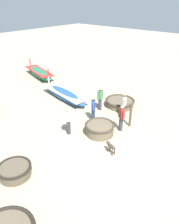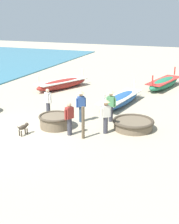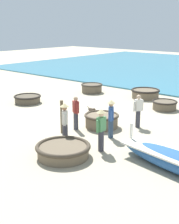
{
  "view_description": "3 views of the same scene",
  "coord_description": "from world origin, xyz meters",
  "px_view_note": "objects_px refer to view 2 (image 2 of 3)",
  "views": [
    {
      "loc": [
        -6.61,
        -4.48,
        6.8
      ],
      "look_at": [
        1.59,
        2.63,
        0.99
      ],
      "focal_mm": 35.0,
      "sensor_mm": 36.0,
      "label": 1
    },
    {
      "loc": [
        8.16,
        -11.21,
        5.54
      ],
      "look_at": [
        2.95,
        2.41,
        0.77
      ],
      "focal_mm": 50.0,
      "sensor_mm": 36.0,
      "label": 2
    },
    {
      "loc": [
        12.44,
        10.52,
        4.68
      ],
      "look_at": [
        2.83,
        2.2,
        1.13
      ],
      "focal_mm": 50.0,
      "sensor_mm": 36.0,
      "label": 3
    }
  ],
  "objects_px": {
    "fisherman_standing_left": "(69,118)",
    "fisherman_by_coracle": "(111,104)",
    "fisherman_with_hat": "(48,102)",
    "fisherman_standing_right": "(106,114)",
    "coracle_upturned": "(55,121)",
    "long_boat_red_hull": "(164,83)",
    "dog": "(24,127)",
    "mooring_post_shoreline": "(83,123)",
    "coracle_front_left": "(133,124)",
    "long_boat_blue_hull": "(62,84)",
    "long_boat_white_hull": "(121,100)",
    "fisherman_hauling": "(81,104)"
  },
  "relations": [
    {
      "from": "coracle_front_left",
      "to": "dog",
      "type": "bearing_deg",
      "value": -151.01
    },
    {
      "from": "coracle_front_left",
      "to": "fisherman_standing_left",
      "type": "bearing_deg",
      "value": -145.3
    },
    {
      "from": "coracle_upturned",
      "to": "mooring_post_shoreline",
      "type": "bearing_deg",
      "value": -24.37
    },
    {
      "from": "fisherman_by_coracle",
      "to": "dog",
      "type": "xyz_separation_m",
      "value": [
        -3.23,
        -3.23,
        -0.59
      ]
    },
    {
      "from": "fisherman_by_coracle",
      "to": "fisherman_standing_left",
      "type": "relative_size",
      "value": 1.06
    },
    {
      "from": "fisherman_standing_left",
      "to": "dog",
      "type": "bearing_deg",
      "value": -159.45
    },
    {
      "from": "fisherman_hauling",
      "to": "fisherman_standing_right",
      "type": "xyz_separation_m",
      "value": [
        1.68,
        -1.07,
        0.0
      ]
    },
    {
      "from": "fisherman_standing_left",
      "to": "fisherman_by_coracle",
      "type": "bearing_deg",
      "value": 63.59
    },
    {
      "from": "long_boat_white_hull",
      "to": "fisherman_hauling",
      "type": "distance_m",
      "value": 3.89
    },
    {
      "from": "fisherman_standing_left",
      "to": "fisherman_standing_right",
      "type": "relative_size",
      "value": 0.94
    },
    {
      "from": "mooring_post_shoreline",
      "to": "long_boat_red_hull",
      "type": "bearing_deg",
      "value": 79.79
    },
    {
      "from": "long_boat_blue_hull",
      "to": "mooring_post_shoreline",
      "type": "relative_size",
      "value": 3.07
    },
    {
      "from": "fisherman_standing_left",
      "to": "fisherman_standing_right",
      "type": "xyz_separation_m",
      "value": [
        1.49,
        0.8,
        0.12
      ]
    },
    {
      "from": "fisherman_by_coracle",
      "to": "fisherman_standing_left",
      "type": "xyz_separation_m",
      "value": [
        -1.23,
        -2.48,
        -0.12
      ]
    },
    {
      "from": "coracle_front_left",
      "to": "fisherman_by_coracle",
      "type": "relative_size",
      "value": 1.22
    },
    {
      "from": "coracle_front_left",
      "to": "fisherman_hauling",
      "type": "distance_m",
      "value": 2.86
    },
    {
      "from": "fisherman_standing_right",
      "to": "mooring_post_shoreline",
      "type": "relative_size",
      "value": 1.11
    },
    {
      "from": "fisherman_with_hat",
      "to": "fisherman_standing_right",
      "type": "bearing_deg",
      "value": -17.88
    },
    {
      "from": "long_boat_blue_hull",
      "to": "long_boat_red_hull",
      "type": "bearing_deg",
      "value": 22.51
    },
    {
      "from": "fisherman_standing_right",
      "to": "fisherman_with_hat",
      "type": "xyz_separation_m",
      "value": [
        -3.65,
        1.18,
        -0.12
      ]
    },
    {
      "from": "coracle_upturned",
      "to": "fisherman_standing_right",
      "type": "bearing_deg",
      "value": 3.0
    },
    {
      "from": "long_boat_red_hull",
      "to": "dog",
      "type": "distance_m",
      "value": 12.62
    },
    {
      "from": "long_boat_red_hull",
      "to": "fisherman_standing_left",
      "type": "distance_m",
      "value": 11.3
    },
    {
      "from": "fisherman_by_coracle",
      "to": "mooring_post_shoreline",
      "type": "xyz_separation_m",
      "value": [
        -0.49,
        -2.63,
        -0.21
      ]
    },
    {
      "from": "fisherman_hauling",
      "to": "fisherman_with_hat",
      "type": "xyz_separation_m",
      "value": [
        -1.98,
        0.11,
        -0.12
      ]
    },
    {
      "from": "fisherman_standing_right",
      "to": "fisherman_by_coracle",
      "type": "bearing_deg",
      "value": 98.8
    },
    {
      "from": "long_boat_white_hull",
      "to": "fisherman_standing_right",
      "type": "bearing_deg",
      "value": -82.97
    },
    {
      "from": "coracle_front_left",
      "to": "long_boat_blue_hull",
      "type": "bearing_deg",
      "value": 137.58
    },
    {
      "from": "fisherman_with_hat",
      "to": "coracle_upturned",
      "type": "bearing_deg",
      "value": -50.07
    },
    {
      "from": "long_boat_white_hull",
      "to": "long_boat_blue_hull",
      "type": "relative_size",
      "value": 1.06
    },
    {
      "from": "long_boat_red_hull",
      "to": "fisherman_standing_left",
      "type": "relative_size",
      "value": 2.98
    },
    {
      "from": "long_boat_white_hull",
      "to": "fisherman_standing_right",
      "type": "height_order",
      "value": "fisherman_standing_right"
    },
    {
      "from": "fisherman_standing_left",
      "to": "dog",
      "type": "distance_m",
      "value": 2.18
    },
    {
      "from": "long_boat_red_hull",
      "to": "mooring_post_shoreline",
      "type": "xyz_separation_m",
      "value": [
        -2.0,
        -11.11,
        0.38
      ]
    },
    {
      "from": "fisherman_standing_right",
      "to": "coracle_front_left",
      "type": "bearing_deg",
      "value": 42.18
    },
    {
      "from": "long_boat_blue_hull",
      "to": "fisherman_hauling",
      "type": "xyz_separation_m",
      "value": [
        4.08,
        -6.18,
        0.6
      ]
    },
    {
      "from": "long_boat_blue_hull",
      "to": "fisherman_standing_right",
      "type": "bearing_deg",
      "value": -51.56
    },
    {
      "from": "long_boat_red_hull",
      "to": "fisherman_standing_right",
      "type": "bearing_deg",
      "value": -97.02
    },
    {
      "from": "dog",
      "to": "mooring_post_shoreline",
      "type": "xyz_separation_m",
      "value": [
        2.74,
        0.6,
        0.38
      ]
    },
    {
      "from": "fisherman_standing_left",
      "to": "mooring_post_shoreline",
      "type": "xyz_separation_m",
      "value": [
        0.74,
        -0.15,
        -0.09
      ]
    },
    {
      "from": "fisherman_by_coracle",
      "to": "mooring_post_shoreline",
      "type": "relative_size",
      "value": 1.11
    },
    {
      "from": "fisherman_hauling",
      "to": "coracle_front_left",
      "type": "bearing_deg",
      "value": -1.63
    },
    {
      "from": "long_boat_blue_hull",
      "to": "long_boat_white_hull",
      "type": "bearing_deg",
      "value": -25.78
    },
    {
      "from": "fisherman_hauling",
      "to": "fisherman_with_hat",
      "type": "height_order",
      "value": "fisherman_hauling"
    },
    {
      "from": "long_boat_white_hull",
      "to": "dog",
      "type": "xyz_separation_m",
      "value": [
        -2.9,
        -6.3,
        0.04
      ]
    },
    {
      "from": "long_boat_white_hull",
      "to": "fisherman_with_hat",
      "type": "height_order",
      "value": "fisherman_with_hat"
    },
    {
      "from": "coracle_front_left",
      "to": "long_boat_red_hull",
      "type": "relative_size",
      "value": 0.43
    },
    {
      "from": "fisherman_standing_right",
      "to": "fisherman_with_hat",
      "type": "height_order",
      "value": "fisherman_standing_right"
    },
    {
      "from": "dog",
      "to": "long_boat_white_hull",
      "type": "bearing_deg",
      "value": 65.27
    },
    {
      "from": "coracle_upturned",
      "to": "fisherman_hauling",
      "type": "xyz_separation_m",
      "value": [
        0.88,
        1.2,
        0.61
      ]
    }
  ]
}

